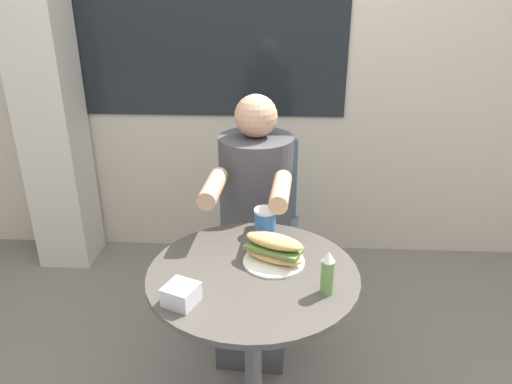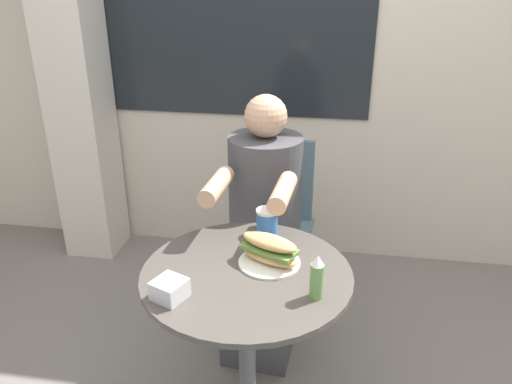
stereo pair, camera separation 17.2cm
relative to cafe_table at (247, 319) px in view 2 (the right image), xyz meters
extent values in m
cube|color=beige|center=(0.00, 1.44, 0.87)|extent=(8.00, 0.08, 2.80)
cube|color=beige|center=(-1.18, 1.24, 0.67)|extent=(0.30, 0.30, 2.40)
cylinder|color=#47423D|center=(0.00, 0.00, 0.18)|extent=(0.70, 0.70, 0.02)
cylinder|color=#515156|center=(0.00, 0.00, -0.17)|extent=(0.06, 0.06, 0.68)
cube|color=slate|center=(-0.02, 0.77, -0.09)|extent=(0.41, 0.41, 0.02)
cube|color=slate|center=(-0.01, 0.95, 0.13)|extent=(0.35, 0.06, 0.42)
cylinder|color=slate|center=(0.13, 0.60, -0.31)|extent=(0.03, 0.03, 0.43)
cylinder|color=slate|center=(-0.19, 0.62, -0.31)|extent=(0.03, 0.03, 0.43)
cylinder|color=slate|center=(0.16, 0.93, -0.31)|extent=(0.03, 0.03, 0.43)
cylinder|color=slate|center=(-0.17, 0.95, -0.31)|extent=(0.03, 0.03, 0.43)
cube|color=#424247|center=(-0.02, 0.49, -0.30)|extent=(0.32, 0.41, 0.45)
cylinder|color=#424247|center=(-0.02, 0.55, 0.20)|extent=(0.31, 0.31, 0.55)
sphere|color=tan|center=(-0.02, 0.55, 0.56)|extent=(0.17, 0.17, 0.17)
cylinder|color=tan|center=(0.09, 0.27, 0.37)|extent=(0.09, 0.25, 0.07)
cylinder|color=tan|center=(-0.16, 0.28, 0.37)|extent=(0.09, 0.25, 0.07)
cylinder|color=white|center=(0.07, 0.06, 0.20)|extent=(0.21, 0.21, 0.01)
ellipsoid|color=tan|center=(0.07, 0.06, 0.22)|extent=(0.22, 0.16, 0.04)
cube|color=olive|center=(0.07, 0.06, 0.25)|extent=(0.21, 0.15, 0.01)
ellipsoid|color=tan|center=(0.07, 0.06, 0.28)|extent=(0.22, 0.16, 0.04)
cylinder|color=#336BB7|center=(0.03, 0.26, 0.24)|extent=(0.08, 0.08, 0.09)
cylinder|color=white|center=(0.03, 0.26, 0.29)|extent=(0.08, 0.08, 0.01)
cube|color=silver|center=(-0.20, -0.18, 0.22)|extent=(0.12, 0.12, 0.06)
cylinder|color=#66934C|center=(0.23, -0.10, 0.25)|extent=(0.04, 0.04, 0.11)
cone|color=white|center=(0.23, -0.10, 0.32)|extent=(0.04, 0.04, 0.03)
camera|label=1|loc=(0.08, -1.38, 1.10)|focal=35.00mm
camera|label=2|loc=(0.25, -1.36, 1.10)|focal=35.00mm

